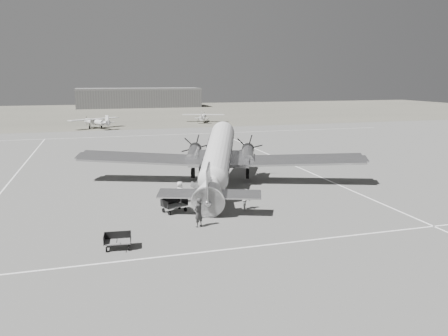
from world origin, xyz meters
TOP-DOWN VIEW (x-y plane):
  - ground at (0.00, 0.00)m, footprint 260.00×260.00m
  - taxi_line_near at (0.00, -14.00)m, footprint 60.00×0.15m
  - taxi_line_right at (12.00, 0.00)m, footprint 0.15×80.00m
  - taxi_line_left at (-18.00, 10.00)m, footprint 0.15×60.00m
  - taxi_line_horizon at (0.00, 40.00)m, footprint 90.00×0.15m
  - grass_infield at (0.00, 95.00)m, footprint 260.00×90.00m
  - hangar_main at (5.00, 120.00)m, footprint 42.00×14.00m
  - dc3_airliner at (0.84, 0.58)m, footprint 32.64×27.52m
  - light_plane_left at (-9.76, 54.08)m, footprint 13.87×13.18m
  - light_plane_right at (13.97, 60.96)m, footprint 11.91×10.77m
  - baggage_cart_near at (-4.32, -5.85)m, footprint 2.22×1.92m
  - baggage_cart_far at (-8.76, -12.09)m, footprint 1.75×1.31m
  - ground_crew at (-3.32, -9.60)m, footprint 0.87×0.82m
  - ramp_agent at (1.09, -6.64)m, footprint 0.80×0.91m
  - passenger at (-3.43, -3.39)m, footprint 0.64×0.90m

SIDE VIEW (x-z plane):
  - ground at x=0.00m, z-range 0.00..0.00m
  - grass_infield at x=0.00m, z-range 0.00..0.01m
  - taxi_line_near at x=0.00m, z-range 0.00..0.01m
  - taxi_line_right at x=12.00m, z-range 0.00..0.01m
  - taxi_line_left at x=-18.00m, z-range 0.00..0.01m
  - taxi_line_horizon at x=0.00m, z-range 0.00..0.01m
  - baggage_cart_far at x=-8.76m, z-range 0.00..0.93m
  - baggage_cart_near at x=-4.32m, z-range 0.00..1.05m
  - ramp_agent at x=1.09m, z-range 0.00..1.58m
  - passenger at x=-3.43m, z-range 0.00..1.72m
  - ground_crew at x=-3.32m, z-range 0.00..2.01m
  - light_plane_right at x=13.97m, z-range 0.00..2.04m
  - light_plane_left at x=-9.76m, z-range 0.00..2.26m
  - dc3_airliner at x=0.84m, z-range 0.00..5.29m
  - hangar_main at x=5.00m, z-range 0.00..6.60m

